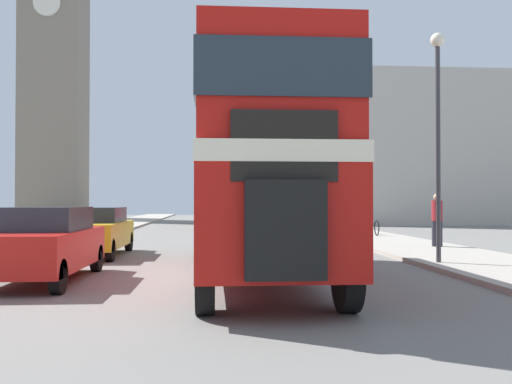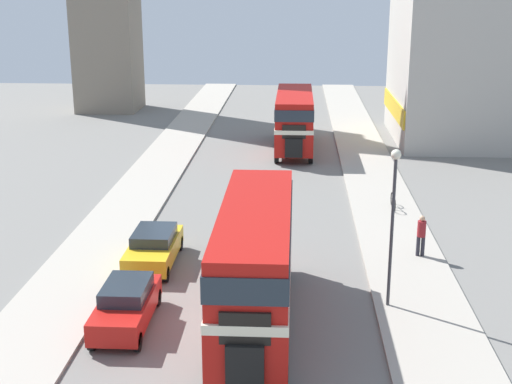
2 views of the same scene
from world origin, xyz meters
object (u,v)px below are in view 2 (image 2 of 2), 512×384
at_px(pedestrian_walking, 421,233).
at_px(bicycle_on_pavement, 393,202).
at_px(car_parked_mid, 154,247).
at_px(bus_distant, 294,116).
at_px(street_lamp, 393,205).
at_px(car_parked_near, 126,305).
at_px(double_decker_bus, 255,256).

bearing_deg(pedestrian_walking, bicycle_on_pavement, 92.69).
relative_size(car_parked_mid, pedestrian_walking, 2.43).
height_order(bus_distant, street_lamp, street_lamp).
height_order(car_parked_near, car_parked_mid, car_parked_near).
bearing_deg(pedestrian_walking, bus_distant, 105.16).
bearing_deg(bicycle_on_pavement, pedestrian_walking, -87.31).
xyz_separation_m(car_parked_near, car_parked_mid, (-0.14, 5.64, -0.02)).
relative_size(bus_distant, street_lamp, 1.72).
height_order(double_decker_bus, bicycle_on_pavement, double_decker_bus).
bearing_deg(car_parked_near, bus_distant, 78.40).
relative_size(car_parked_mid, street_lamp, 0.76).
xyz_separation_m(bus_distant, car_parked_mid, (-5.79, -21.90, -1.66)).
bearing_deg(bus_distant, car_parked_mid, -104.82).
bearing_deg(car_parked_mid, bus_distant, 75.18).
bearing_deg(bus_distant, bicycle_on_pavement, -69.23).
bearing_deg(bicycle_on_pavement, bus_distant, 110.77).
distance_m(double_decker_bus, pedestrian_walking, 9.55).
bearing_deg(car_parked_mid, car_parked_near, -88.55).
bearing_deg(bicycle_on_pavement, car_parked_near, -128.60).
height_order(car_parked_mid, street_lamp, street_lamp).
relative_size(car_parked_near, street_lamp, 0.73).
bearing_deg(bus_distant, car_parked_near, -101.60).
height_order(car_parked_near, street_lamp, street_lamp).
height_order(car_parked_mid, pedestrian_walking, pedestrian_walking).
relative_size(bus_distant, pedestrian_walking, 5.54).
relative_size(double_decker_bus, car_parked_mid, 2.33).
relative_size(double_decker_bus, street_lamp, 1.76).
distance_m(car_parked_near, bicycle_on_pavement, 17.49).
bearing_deg(bicycle_on_pavement, street_lamp, -98.10).
height_order(double_decker_bus, bus_distant, double_decker_bus).
xyz_separation_m(double_decker_bus, bus_distant, (1.19, 27.18, -0.13)).
xyz_separation_m(car_parked_near, pedestrian_walking, (11.22, 6.95, 0.36)).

